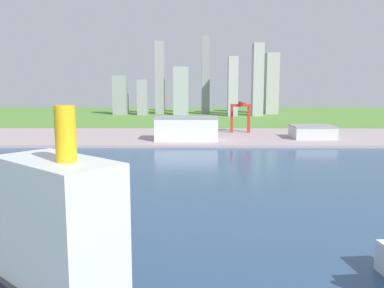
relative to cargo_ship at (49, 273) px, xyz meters
The scene contains 8 objects.
ground_plane 151.19m from the cargo_ship, 76.09° to the left, with size 2400.00×2400.00×0.00m, color #568938.
water_bay 94.48m from the cargo_ship, 67.21° to the left, with size 840.00×360.00×0.15m, color #2D4C70.
industrial_pier 338.28m from the cargo_ship, 83.86° to the left, with size 840.00×140.00×2.50m, color #A79498.
cargo_ship is the anchor object (origin of this frame).
port_crane_red 373.66m from the cargo_ship, 77.26° to the left, with size 21.39×47.94×34.11m.
warehouse_main 302.71m from the cargo_ship, 85.55° to the left, with size 60.32×29.98×22.24m.
warehouse_annex 349.81m from the cargo_ship, 64.86° to the left, with size 40.96×34.61×12.73m.
distant_skyline 676.95m from the cargo_ship, 85.43° to the left, with size 311.06×79.73×145.55m.
Camera 1 is at (-4.47, 71.65, 54.88)m, focal length 37.74 mm.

